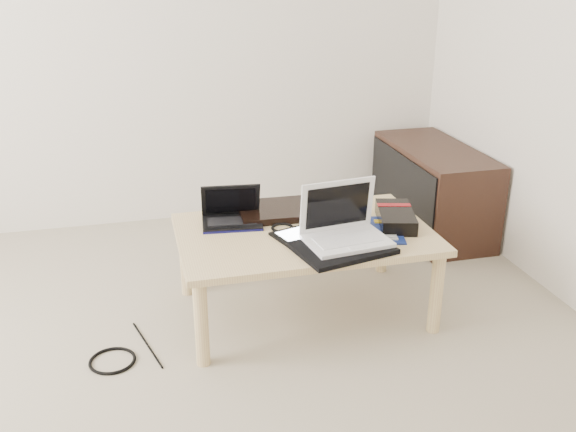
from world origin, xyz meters
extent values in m
cube|color=#E2CA88|center=(0.79, 0.70, 0.39)|extent=(1.10, 0.70, 0.03)
cylinder|color=#E2CA88|center=(0.29, 0.40, 0.18)|extent=(0.06, 0.06, 0.37)
cylinder|color=#E2CA88|center=(1.29, 0.40, 0.18)|extent=(0.06, 0.06, 0.37)
cylinder|color=#E2CA88|center=(0.29, 1.00, 0.18)|extent=(0.06, 0.06, 0.37)
cylinder|color=#E2CA88|center=(1.29, 1.00, 0.18)|extent=(0.06, 0.06, 0.37)
cube|color=#392017|center=(1.78, 1.45, 0.25)|extent=(0.40, 0.90, 0.50)
cube|color=black|center=(1.58, 1.45, 0.25)|extent=(0.02, 0.86, 0.44)
cube|color=black|center=(0.70, 0.93, 0.42)|extent=(0.34, 0.29, 0.03)
cube|color=black|center=(0.49, 0.85, 0.41)|extent=(0.28, 0.21, 0.02)
cube|color=black|center=(0.49, 0.85, 0.42)|extent=(0.22, 0.12, 0.00)
cube|color=black|center=(0.49, 0.78, 0.42)|extent=(0.06, 0.03, 0.00)
cube|color=black|center=(0.50, 0.90, 0.50)|extent=(0.27, 0.11, 0.16)
cube|color=black|center=(0.50, 0.90, 0.49)|extent=(0.23, 0.09, 0.13)
cube|color=#0C0C47|center=(0.48, 0.76, 0.40)|extent=(0.26, 0.04, 0.01)
cube|color=black|center=(0.76, 0.65, 0.41)|extent=(0.27, 0.23, 0.01)
cube|color=white|center=(0.76, 0.65, 0.41)|extent=(0.21, 0.18, 0.00)
cube|color=#B6B6BB|center=(0.91, 0.72, 0.41)|extent=(0.06, 0.23, 0.02)
cube|color=#99999E|center=(0.91, 0.72, 0.42)|extent=(0.05, 0.19, 0.00)
cube|color=black|center=(0.88, 0.47, 0.41)|extent=(0.43, 0.35, 0.02)
cube|color=white|center=(0.91, 0.49, 0.43)|extent=(0.36, 0.27, 0.02)
cube|color=white|center=(0.91, 0.49, 0.44)|extent=(0.29, 0.16, 0.00)
cube|color=white|center=(0.92, 0.41, 0.44)|extent=(0.08, 0.04, 0.00)
cube|color=white|center=(0.90, 0.60, 0.55)|extent=(0.33, 0.07, 0.23)
cube|color=black|center=(0.90, 0.59, 0.55)|extent=(0.28, 0.06, 0.18)
cube|color=#0D1A54|center=(1.08, 0.63, 0.40)|extent=(0.31, 0.35, 0.01)
cube|color=#B6B6BB|center=(1.06, 0.67, 0.41)|extent=(0.06, 0.06, 0.01)
cube|color=gold|center=(1.17, 0.70, 0.41)|extent=(0.10, 0.03, 0.01)
cube|color=gold|center=(1.16, 0.68, 0.41)|extent=(0.10, 0.03, 0.01)
cube|color=silver|center=(1.08, 0.55, 0.41)|extent=(0.14, 0.04, 0.01)
cube|color=silver|center=(1.08, 0.53, 0.41)|extent=(0.14, 0.04, 0.01)
cube|color=silver|center=(1.07, 0.51, 0.41)|extent=(0.14, 0.04, 0.01)
cube|color=black|center=(1.01, 0.59, 0.41)|extent=(0.03, 0.03, 0.01)
cube|color=black|center=(1.20, 0.68, 0.43)|extent=(0.22, 0.33, 0.06)
cube|color=maroon|center=(1.22, 0.74, 0.47)|extent=(0.16, 0.08, 0.00)
torus|color=black|center=(0.70, 0.74, 0.41)|extent=(0.12, 0.12, 0.01)
torus|color=black|center=(-0.07, 0.50, 0.01)|extent=(0.22, 0.22, 0.01)
cylinder|color=black|center=(0.08, 0.59, 0.00)|extent=(0.11, 0.37, 0.01)
camera|label=1|loc=(0.08, -1.78, 1.51)|focal=40.00mm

